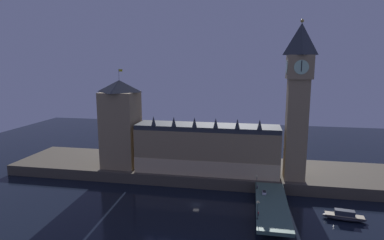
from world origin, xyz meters
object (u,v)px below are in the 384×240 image
(car_northbound_lead, at_px, (264,192))
(pedestrian_near_rail, at_px, (258,213))
(clock_tower, at_px, (298,98))
(boat_downstream, at_px, (344,216))
(pedestrian_far_rail, at_px, (257,187))
(victoria_tower, at_px, (121,123))
(street_lamp_far, at_px, (257,180))
(street_lamp_near, at_px, (258,208))

(car_northbound_lead, distance_m, pedestrian_near_rail, 21.43)
(car_northbound_lead, relative_size, pedestrian_near_rail, 2.37)
(clock_tower, bearing_deg, boat_downstream, -60.68)
(pedestrian_near_rail, bearing_deg, pedestrian_far_rail, 90.00)
(victoria_tower, bearing_deg, street_lamp_far, -15.85)
(clock_tower, xyz_separation_m, victoria_tower, (-91.09, 4.18, -16.32))
(clock_tower, xyz_separation_m, car_northbound_lead, (-14.73, -21.89, -39.44))
(street_lamp_near, bearing_deg, clock_tower, 68.73)
(pedestrian_near_rail, height_order, street_lamp_far, street_lamp_far)
(car_northbound_lead, relative_size, street_lamp_far, 0.66)
(victoria_tower, relative_size, car_northbound_lead, 12.80)
(pedestrian_near_rail, xyz_separation_m, boat_downstream, (33.88, 14.02, -4.98))
(pedestrian_far_rail, xyz_separation_m, street_lamp_far, (-0.40, -0.21, 3.12))
(victoria_tower, distance_m, boat_downstream, 115.88)
(pedestrian_far_rail, relative_size, street_lamp_far, 0.25)
(victoria_tower, bearing_deg, car_northbound_lead, -18.85)
(pedestrian_near_rail, relative_size, boat_downstream, 0.10)
(clock_tower, bearing_deg, street_lamp_near, -111.27)
(victoria_tower, xyz_separation_m, street_lamp_near, (73.17, -50.21, -19.33))
(clock_tower, height_order, street_lamp_near, clock_tower)
(clock_tower, relative_size, boat_downstream, 4.50)
(clock_tower, height_order, pedestrian_far_rail, clock_tower)
(street_lamp_near, bearing_deg, pedestrian_far_rail, 89.23)
(car_northbound_lead, distance_m, street_lamp_far, 7.03)
(pedestrian_far_rail, height_order, street_lamp_near, street_lamp_near)
(street_lamp_far, height_order, boat_downstream, street_lamp_far)
(car_northbound_lead, xyz_separation_m, pedestrian_far_rail, (-2.79, 5.51, 0.22))
(street_lamp_far, bearing_deg, boat_downstream, -20.08)
(street_lamp_near, bearing_deg, pedestrian_near_rail, 82.12)
(pedestrian_near_rail, bearing_deg, street_lamp_far, 90.86)
(clock_tower, xyz_separation_m, pedestrian_far_rail, (-17.52, -16.38, -39.22))
(pedestrian_far_rail, relative_size, street_lamp_near, 0.23)
(clock_tower, distance_m, pedestrian_near_rail, 60.82)
(clock_tower, relative_size, victoria_tower, 1.42)
(clock_tower, xyz_separation_m, pedestrian_near_rail, (-17.52, -43.14, -39.13))
(victoria_tower, xyz_separation_m, car_northbound_lead, (76.36, -26.07, -23.12))
(clock_tower, height_order, car_northbound_lead, clock_tower)
(street_lamp_near, bearing_deg, victoria_tower, 145.54)
(car_northbound_lead, relative_size, boat_downstream, 0.25)
(victoria_tower, xyz_separation_m, pedestrian_near_rail, (73.57, -47.32, -22.82))
(car_northbound_lead, height_order, street_lamp_near, street_lamp_near)
(clock_tower, height_order, boat_downstream, clock_tower)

